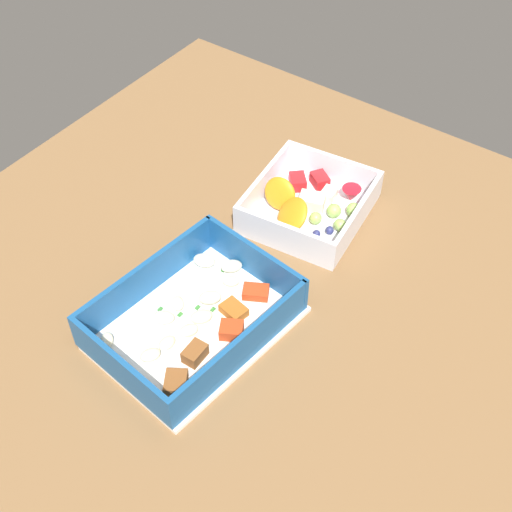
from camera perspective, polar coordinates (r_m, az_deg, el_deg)
The scene contains 3 objects.
table_surface at distance 85.75cm, azimuth -0.51°, elevation -2.01°, with size 80.00×80.00×2.00cm, color brown.
pasta_container at distance 78.96cm, azimuth -4.99°, elevation -5.12°, with size 23.28×18.14×5.46cm.
fruit_bowl at distance 91.50cm, azimuth 4.40°, elevation 4.15°, with size 17.10×15.87×5.44cm.
Camera 1 is at (45.30, 33.22, 65.79)cm, focal length 48.89 mm.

